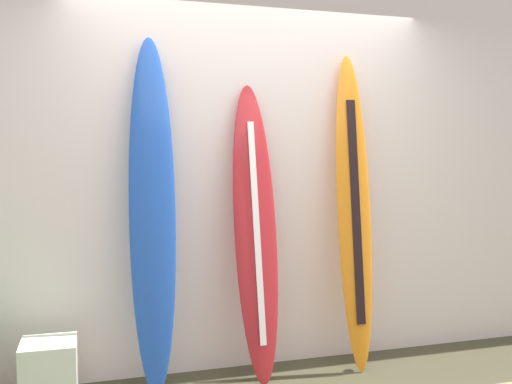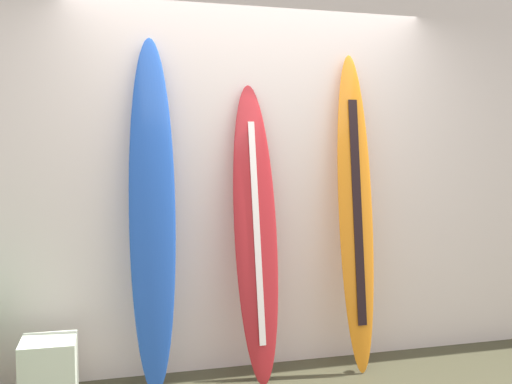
{
  "view_description": "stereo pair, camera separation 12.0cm",
  "coord_description": "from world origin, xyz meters",
  "px_view_note": "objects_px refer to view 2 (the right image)",
  "views": [
    {
      "loc": [
        -1.18,
        -2.73,
        1.52
      ],
      "look_at": [
        -0.05,
        0.95,
        1.25
      ],
      "focal_mm": 41.57,
      "sensor_mm": 36.0,
      "label": 1
    },
    {
      "loc": [
        -1.06,
        -2.76,
        1.52
      ],
      "look_at": [
        -0.05,
        0.95,
        1.25
      ],
      "focal_mm": 41.57,
      "sensor_mm": 36.0,
      "label": 2
    }
  ],
  "objects_px": {
    "surfboard_cobalt": "(152,215)",
    "display_block_left": "(49,373)",
    "surfboard_crimson": "(256,232)",
    "surfboard_sunset": "(356,213)"
  },
  "relations": [
    {
      "from": "surfboard_cobalt",
      "to": "surfboard_sunset",
      "type": "bearing_deg",
      "value": -0.3
    },
    {
      "from": "surfboard_cobalt",
      "to": "display_block_left",
      "type": "distance_m",
      "value": 1.11
    },
    {
      "from": "surfboard_crimson",
      "to": "surfboard_sunset",
      "type": "relative_size",
      "value": 0.9
    },
    {
      "from": "surfboard_crimson",
      "to": "surfboard_sunset",
      "type": "bearing_deg",
      "value": 0.52
    },
    {
      "from": "surfboard_sunset",
      "to": "display_block_left",
      "type": "distance_m",
      "value": 2.21
    },
    {
      "from": "surfboard_crimson",
      "to": "surfboard_sunset",
      "type": "distance_m",
      "value": 0.73
    },
    {
      "from": "surfboard_cobalt",
      "to": "surfboard_crimson",
      "type": "xyz_separation_m",
      "value": [
        0.67,
        -0.01,
        -0.13
      ]
    },
    {
      "from": "surfboard_cobalt",
      "to": "display_block_left",
      "type": "bearing_deg",
      "value": -167.74
    },
    {
      "from": "surfboard_cobalt",
      "to": "surfboard_sunset",
      "type": "relative_size",
      "value": 1.02
    },
    {
      "from": "surfboard_cobalt",
      "to": "display_block_left",
      "type": "height_order",
      "value": "surfboard_cobalt"
    }
  ]
}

